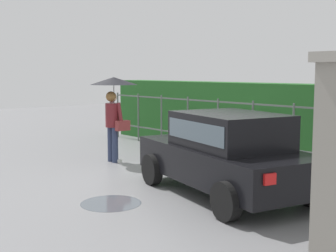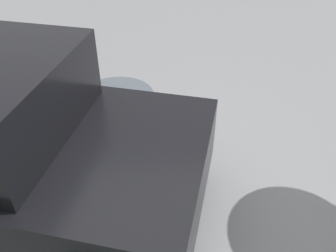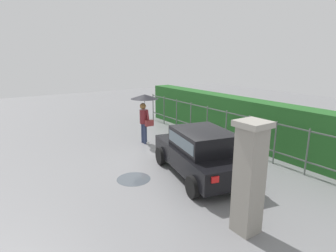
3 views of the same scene
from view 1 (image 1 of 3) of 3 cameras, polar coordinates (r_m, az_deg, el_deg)
name	(u,v)px [view 1 (image 1 of 3)]	position (r m, az deg, el deg)	size (l,w,h in m)	color
ground_plane	(170,179)	(9.51, 0.30, -6.59)	(40.00, 40.00, 0.00)	slate
car	(227,151)	(8.21, 7.29, -3.05)	(3.97, 2.50, 1.48)	black
pedestrian	(114,97)	(11.24, -6.76, 3.63)	(1.15, 1.15, 2.06)	#2D3856
fence_section	(252,129)	(11.31, 10.43, -0.32)	(11.55, 0.05, 1.50)	#59605B
hedge_row	(275,121)	(12.01, 13.18, 0.62)	(12.50, 0.90, 1.90)	#235B23
puddle_near	(111,203)	(7.87, -7.09, -9.47)	(1.02, 1.02, 0.00)	#4C545B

